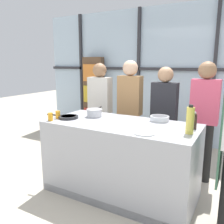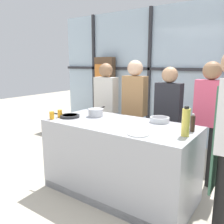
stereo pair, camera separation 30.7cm
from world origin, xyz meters
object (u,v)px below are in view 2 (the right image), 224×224
object	(u,v)px
oil_bottle	(186,122)
juice_glass_far	(60,114)
white_plate	(138,134)
juice_glass_near	(52,115)
frying_pan	(69,116)
mixing_bowl	(160,119)
spectator_center_left	(134,106)
pepper_grinder	(193,123)
saucepan	(96,112)
spectator_far_right	(208,115)
spectator_far_left	(106,105)
spectator_center_right	(168,114)

from	to	relation	value
oil_bottle	juice_glass_far	xyz separation A→B (m)	(-1.67, -0.14, -0.09)
white_plate	juice_glass_near	distance (m)	1.26
frying_pan	juice_glass_near	xyz separation A→B (m)	(-0.11, -0.21, 0.03)
mixing_bowl	spectator_center_left	bearing A→B (deg)	141.11
pepper_grinder	juice_glass_far	distance (m)	1.72
saucepan	pepper_grinder	distance (m)	1.32
spectator_far_right	saucepan	distance (m)	1.50
oil_bottle	juice_glass_near	world-z (taller)	oil_bottle
spectator_center_left	pepper_grinder	xyz separation A→B (m)	(1.12, -0.71, 0.03)
spectator_far_left	oil_bottle	bearing A→B (deg)	151.25
spectator_center_left	spectator_far_right	distance (m)	1.12
juice_glass_far	spectator_far_right	bearing A→B (deg)	32.34
white_plate	juice_glass_near	bearing A→B (deg)	-177.52
frying_pan	oil_bottle	size ratio (longest dim) A/B	1.54
saucepan	pepper_grinder	size ratio (longest dim) A/B	1.95
spectator_center_right	frying_pan	world-z (taller)	spectator_center_right
spectator_center_right	frying_pan	distance (m)	1.41
juice_glass_far	white_plate	bearing A→B (deg)	-3.88
saucepan	juice_glass_far	world-z (taller)	saucepan
spectator_far_left	frying_pan	distance (m)	0.99
juice_glass_far	spectator_far_left	bearing A→B (deg)	90.35
frying_pan	saucepan	bearing A→B (deg)	44.53
spectator_center_left	juice_glass_far	distance (m)	1.20
frying_pan	juice_glass_near	bearing A→B (deg)	-116.61
pepper_grinder	juice_glass_near	bearing A→B (deg)	-163.74
spectator_far_right	spectator_center_left	bearing A→B (deg)	0.00
mixing_bowl	pepper_grinder	distance (m)	0.49
pepper_grinder	juice_glass_far	size ratio (longest dim) A/B	1.95
saucepan	juice_glass_near	xyz separation A→B (m)	(-0.36, -0.47, -0.01)
spectator_far_left	saucepan	distance (m)	0.82
juice_glass_near	white_plate	bearing A→B (deg)	2.48
spectator_center_left	white_plate	distance (m)	1.35
spectator_center_right	spectator_far_left	bearing A→B (deg)	0.00
spectator_center_right	spectator_far_right	distance (m)	0.56
spectator_center_left	spectator_far_right	bearing A→B (deg)	-180.00
spectator_center_left	spectator_center_right	size ratio (longest dim) A/B	1.06
spectator_center_right	mixing_bowl	size ratio (longest dim) A/B	6.75
oil_bottle	white_plate	bearing A→B (deg)	-151.02
spectator_center_right	oil_bottle	world-z (taller)	spectator_center_right
frying_pan	oil_bottle	distance (m)	1.57
pepper_grinder	juice_glass_near	size ratio (longest dim) A/B	1.95
juice_glass_far	mixing_bowl	bearing A→B (deg)	23.00
frying_pan	white_plate	bearing A→B (deg)	-7.81
frying_pan	pepper_grinder	distance (m)	1.60
spectator_center_right	saucepan	distance (m)	1.05
spectator_far_right	saucepan	size ratio (longest dim) A/B	4.33
spectator_center_right	pepper_grinder	bearing A→B (deg)	128.42
pepper_grinder	juice_glass_near	xyz separation A→B (m)	(-1.68, -0.49, -0.04)
frying_pan	white_plate	world-z (taller)	frying_pan
spectator_center_right	spectator_center_left	bearing A→B (deg)	0.00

